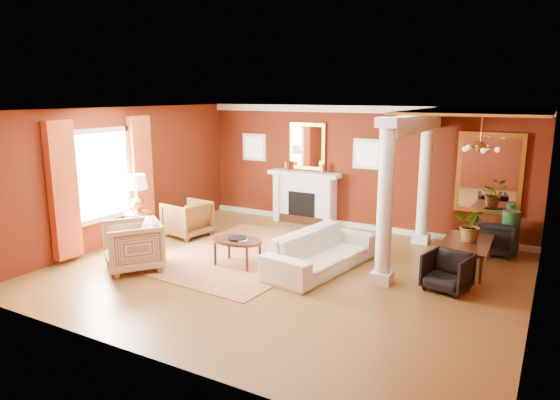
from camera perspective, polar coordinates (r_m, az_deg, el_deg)
The scene contains 27 objects.
ground at distance 9.19m, azimuth 0.71°, elevation -8.13°, with size 8.00×8.00×0.00m, color brown.
room_shell at distance 8.70m, azimuth 0.75°, elevation 4.44°, with size 8.04×7.04×2.92m.
fireplace at distance 12.42m, azimuth 2.81°, elevation 0.32°, with size 1.85×0.42×1.29m.
overmantel_mirror at distance 12.35m, azimuth 3.15°, elevation 6.14°, with size 0.95×0.07×1.15m.
flank_window_left at distance 13.13m, azimuth -2.94°, elevation 6.05°, with size 0.70×0.07×0.70m.
flank_window_right at distance 11.77m, azimuth 9.97°, elevation 5.20°, with size 0.70×0.07×0.70m.
left_window at distance 10.77m, azimuth -19.39°, elevation 2.04°, with size 0.21×2.55×2.60m.
column_front at distance 8.42m, azimuth 11.94°, elevation -0.16°, with size 0.36×0.36×2.80m.
column_back at distance 10.98m, azimuth 16.23°, elevation 2.44°, with size 0.36×0.36×2.80m.
header_beam at distance 9.79m, azimuth 15.12°, elevation 8.42°, with size 0.30×3.20×0.32m, color white.
amber_ceiling at distance 9.41m, azimuth 21.85°, elevation 9.38°, with size 2.30×3.40×0.04m, color gold.
dining_mirror at distance 11.21m, azimuth 22.78°, elevation 2.80°, with size 1.30×0.07×1.70m.
chandelier at distance 9.49m, azimuth 21.90°, elevation 5.62°, with size 0.60×0.62×0.75m.
crown_trim at distance 11.78m, azimuth 8.99°, elevation 10.21°, with size 8.00×0.08×0.16m, color white.
base_trim at distance 12.18m, azimuth 8.56°, elevation -2.87°, with size 8.00×0.08×0.12m, color white.
rug at distance 10.10m, azimuth -4.09°, elevation -6.23°, with size 2.89×3.85×0.02m, color maroon.
sofa at distance 9.15m, azimuth 4.71°, elevation -5.12°, with size 2.43×0.71×0.95m, color beige.
armchair_leopard at distance 11.45m, azimuth -10.58°, elevation -1.91°, with size 0.87×0.81×0.89m, color black.
armchair_stripe at distance 9.53m, azimuth -16.48°, elevation -4.76°, with size 0.96×0.90×0.99m, color tan.
coffee_table at distance 9.37m, azimuth -4.89°, elevation -4.76°, with size 1.01×1.01×0.51m.
coffee_book at distance 9.25m, azimuth -4.75°, elevation -4.00°, with size 0.16×0.02×0.22m, color black.
side_table at distance 10.88m, azimuth -15.99°, elevation 0.24°, with size 0.61×0.61×1.53m.
dining_table at distance 9.79m, azimuth 20.67°, elevation -5.10°, with size 1.48×0.52×0.83m, color black.
dining_chair_near at distance 8.68m, azimuth 18.60°, elevation -7.58°, with size 0.68×0.63×0.70m, color black.
dining_chair_far at distance 10.90m, azimuth 23.23°, elevation -3.73°, with size 0.75×0.71×0.77m, color black.
green_urn at distance 10.96m, azimuth 24.74°, elevation -3.94°, with size 0.38×0.38×0.92m.
potted_plant at distance 9.67m, azimuth 21.21°, elevation -1.31°, with size 0.56×0.63×0.49m, color #26591E.
Camera 1 is at (4.13, -7.57, 3.17)m, focal length 32.00 mm.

